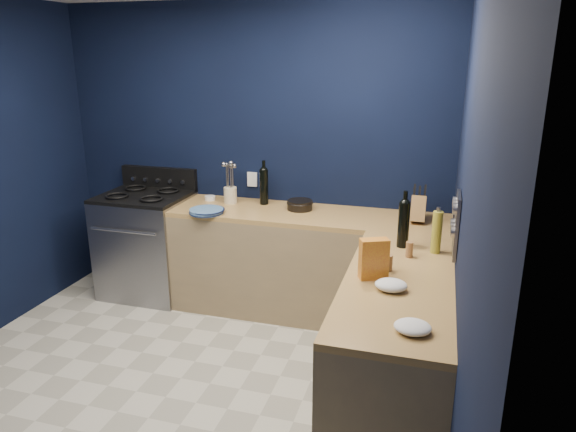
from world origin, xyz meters
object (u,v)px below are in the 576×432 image
at_px(gas_range, 147,246).
at_px(knife_block, 418,209).
at_px(utensil_crock, 230,195).
at_px(crouton_bag, 374,259).
at_px(plate_stack, 206,211).

distance_m(gas_range, knife_block, 2.47).
height_order(utensil_crock, knife_block, knife_block).
xyz_separation_m(gas_range, crouton_bag, (2.21, -1.16, 0.56)).
distance_m(plate_stack, knife_block, 1.71).
bearing_deg(knife_block, gas_range, -179.22).
bearing_deg(utensil_crock, plate_stack, -101.80).
bearing_deg(plate_stack, gas_range, 162.98).
bearing_deg(crouton_bag, knife_block, 56.28).
bearing_deg(crouton_bag, plate_stack, 123.38).
distance_m(gas_range, crouton_bag, 2.56).
xyz_separation_m(gas_range, knife_block, (2.41, 0.04, 0.54)).
xyz_separation_m(gas_range, plate_stack, (0.72, -0.22, 0.46)).
bearing_deg(utensil_crock, knife_block, -3.12).
xyz_separation_m(knife_block, crouton_bag, (-0.19, -1.20, 0.02)).
height_order(knife_block, crouton_bag, crouton_bag).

